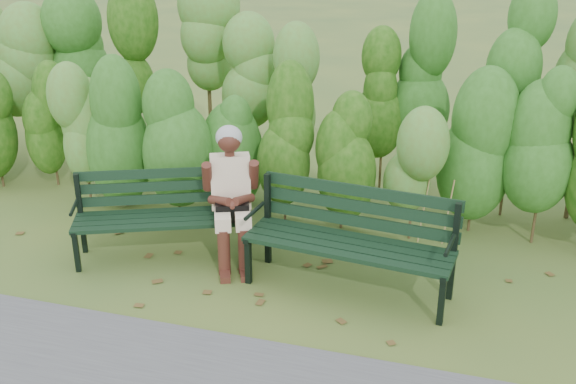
# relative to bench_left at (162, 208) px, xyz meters

# --- Properties ---
(ground) EXTENTS (80.00, 80.00, 0.00)m
(ground) POSITION_rel_bench_left_xyz_m (1.24, -0.22, -0.49)
(ground) COLOR #3A5627
(hedge_band) EXTENTS (11.04, 1.67, 2.42)m
(hedge_band) POSITION_rel_bench_left_xyz_m (1.24, 1.64, 0.77)
(hedge_band) COLOR #47381E
(hedge_band) RESTS_ON ground
(leaf_litter) EXTENTS (6.02, 2.12, 0.01)m
(leaf_litter) POSITION_rel_bench_left_xyz_m (0.98, -0.34, -0.49)
(leaf_litter) COLOR brown
(leaf_litter) RESTS_ON ground
(bench_left) EXTENTS (1.75, 1.15, 0.84)m
(bench_left) POSITION_rel_bench_left_xyz_m (0.00, 0.00, 0.00)
(bench_left) COLOR black
(bench_left) RESTS_ON ground
(bench_right) EXTENTS (1.89, 0.80, 0.92)m
(bench_right) POSITION_rel_bench_left_xyz_m (1.91, -0.11, 0.05)
(bench_right) COLOR black
(bench_right) RESTS_ON ground
(seated_woman) EXTENTS (0.64, 0.85, 1.32)m
(seated_woman) POSITION_rel_bench_left_xyz_m (0.69, 0.10, 0.24)
(seated_woman) COLOR beige
(seated_woman) RESTS_ON ground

